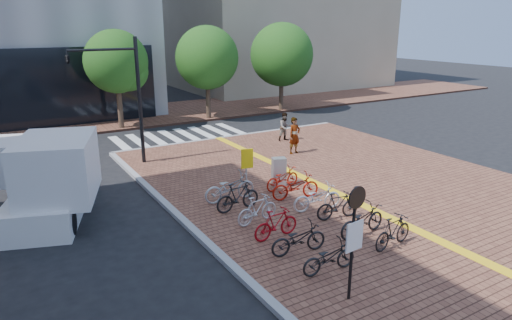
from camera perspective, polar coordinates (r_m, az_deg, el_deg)
ground at (r=15.48m, az=8.55°, el=-7.93°), size 120.00×120.00×0.00m
tactile_strip at (r=13.98m, az=28.69°, el=-12.10°), size 0.40×34.00×0.01m
kerb_north at (r=26.54m, az=-2.81°, el=2.92°), size 14.00×0.25×0.15m
far_sidewalk at (r=33.64m, az=-14.69°, el=5.35°), size 70.00×8.00×0.15m
crosswalk at (r=27.32m, az=-9.44°, el=2.96°), size 7.50×4.00×0.01m
street_trees at (r=31.64m, az=-4.36°, el=12.51°), size 16.20×4.60×6.35m
bike_0 at (r=12.28m, az=9.11°, el=-11.92°), size 1.64×0.67×0.84m
bike_1 at (r=13.07m, az=5.34°, el=-9.77°), size 1.75×0.81×0.89m
bike_2 at (r=13.88m, az=2.52°, el=-7.95°), size 1.58×0.51×0.94m
bike_3 at (r=14.85m, az=0.17°, el=-6.20°), size 1.62×0.63×0.95m
bike_4 at (r=15.83m, az=-2.29°, el=-4.58°), size 1.72×0.57×1.02m
bike_5 at (r=16.68m, az=-3.32°, el=-3.42°), size 2.00×0.74×1.04m
bike_6 at (r=13.91m, az=16.78°, el=-8.58°), size 1.66×0.67×0.97m
bike_7 at (r=14.43m, az=13.11°, el=-7.35°), size 1.88×0.80×0.96m
bike_8 at (r=15.42m, az=10.19°, el=-5.62°), size 1.61×0.70×0.93m
bike_9 at (r=15.99m, az=7.64°, el=-4.65°), size 1.88×0.94×0.94m
bike_10 at (r=16.92m, az=4.95°, el=-3.30°), size 1.92×1.00×0.96m
bike_11 at (r=17.92m, az=3.31°, el=-2.27°), size 1.73×0.86×0.87m
pedestrian_a at (r=22.71m, az=4.83°, el=3.06°), size 0.71×0.51×1.83m
pedestrian_b at (r=25.21m, az=3.66°, el=4.16°), size 0.83×0.68×1.56m
utility_box at (r=18.17m, az=2.88°, el=-1.50°), size 0.63×0.54×1.16m
yellow_sign at (r=17.22m, az=-1.16°, el=-0.33°), size 0.47×0.14×1.75m
notice_sign at (r=10.62m, az=12.18°, el=-8.53°), size 0.53×0.14×2.85m
traffic_light_pole at (r=20.96m, az=-18.04°, el=9.58°), size 3.07×1.18×5.71m
box_truck at (r=17.00m, az=-24.75°, el=-2.12°), size 3.66×5.44×2.90m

